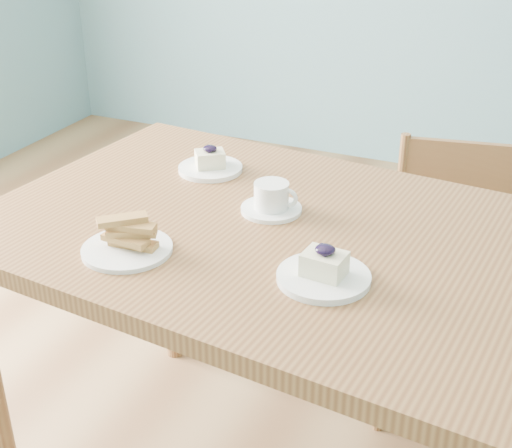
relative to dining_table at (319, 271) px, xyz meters
name	(u,v)px	position (x,y,z in m)	size (l,w,h in m)	color
dining_table	(319,271)	(0.00, 0.00, 0.00)	(1.61, 1.02, 0.82)	brown
dining_chair	(450,283)	(0.21, 0.59, -0.31)	(0.44, 0.43, 0.83)	brown
cheesecake_plate_near	(324,272)	(0.06, -0.16, 0.10)	(0.18, 0.18, 0.08)	white
cheesecake_plate_far	(210,164)	(-0.39, 0.23, 0.10)	(0.17, 0.17, 0.07)	white
coffee_cup	(272,199)	(-0.15, 0.08, 0.11)	(0.14, 0.14, 0.07)	white
biscotti_plate	(126,242)	(-0.35, -0.22, 0.10)	(0.19, 0.19, 0.07)	white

